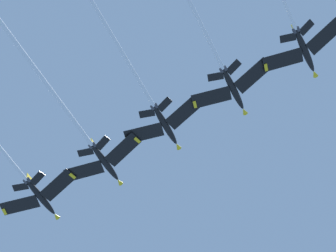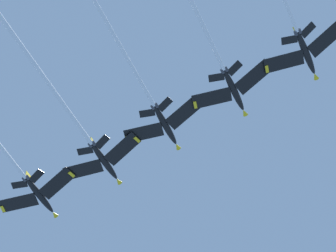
{
  "view_description": "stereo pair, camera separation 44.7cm",
  "coord_description": "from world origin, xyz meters",
  "views": [
    {
      "loc": [
        -1.42,
        -11.08,
        1.83
      ],
      "look_at": [
        -18.63,
        9.09,
        130.06
      ],
      "focal_mm": 60.29,
      "sensor_mm": 36.0,
      "label": 1
    },
    {
      "loc": [
        -1.76,
        -11.37,
        1.83
      ],
      "look_at": [
        -18.63,
        9.09,
        130.06
      ],
      "focal_mm": 60.29,
      "sensor_mm": 36.0,
      "label": 2
    }
  ],
  "objects": [
    {
      "name": "jet_far_right",
      "position": [
        17.63,
        8.17,
        126.54
      ],
      "size": [
        19.81,
        47.84,
        19.35
      ],
      "color": "black"
    },
    {
      "name": "jet_centre",
      "position": [
        -17.14,
        0.08,
        127.35
      ],
      "size": [
        19.68,
        47.65,
        18.76
      ],
      "color": "black"
    },
    {
      "name": "jet_inner_left",
      "position": [
        -33.87,
        -3.12,
        126.69
      ],
      "size": [
        19.78,
        46.49,
        19.02
      ],
      "color": "black"
    },
    {
      "name": "jet_far_left",
      "position": [
        -51.37,
        -4.59,
        127.18
      ],
      "size": [
        19.71,
        45.39,
        17.59
      ],
      "color": "black"
    },
    {
      "name": "jet_inner_right",
      "position": [
        0.36,
        3.01,
        126.6
      ],
      "size": [
        19.71,
        47.0,
        18.36
      ],
      "color": "black"
    }
  ]
}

